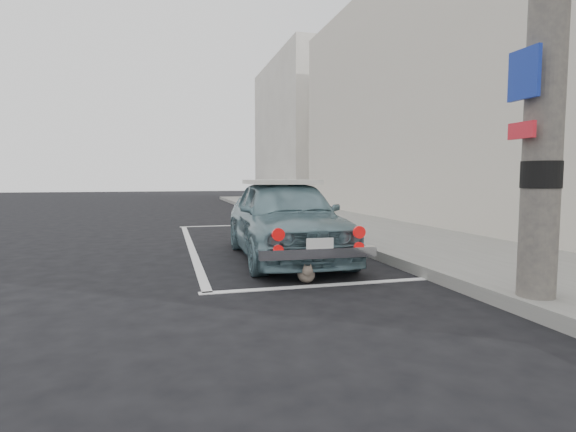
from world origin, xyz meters
name	(u,v)px	position (x,y,z in m)	size (l,w,h in m)	color
ground	(276,279)	(0.00, 0.00, 0.00)	(80.00, 80.00, 0.00)	black
sidewalk	(417,242)	(3.20, 2.00, 0.07)	(2.80, 40.00, 0.15)	slate
shop_building	(491,86)	(6.33, 4.00, 3.49)	(3.50, 18.00, 7.00)	beige
building_far	(301,131)	(6.35, 20.00, 4.00)	(3.50, 10.00, 8.00)	beige
pline_rear	(327,285)	(0.50, -0.50, 0.00)	(3.00, 0.12, 0.01)	silver
pline_front	(237,225)	(0.50, 6.50, 0.00)	(3.00, 0.12, 0.01)	silver
pline_side	(191,247)	(-0.90, 3.00, 0.00)	(0.12, 7.00, 0.01)	silver
retro_coupe	(285,218)	(0.48, 1.40, 0.65)	(1.64, 3.81, 1.28)	slate
cat	(306,273)	(0.30, -0.30, 0.12)	(0.27, 0.48, 0.26)	#6A5F51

